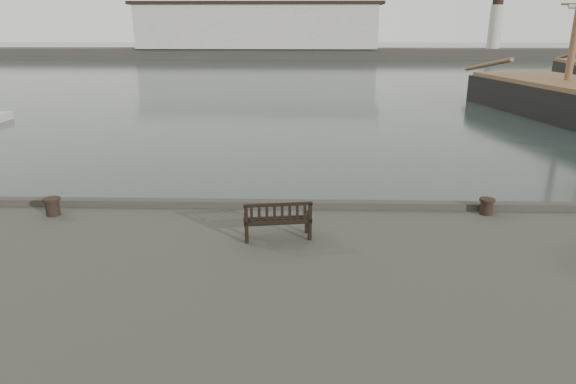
{
  "coord_description": "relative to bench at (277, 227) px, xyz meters",
  "views": [
    {
      "loc": [
        1.06,
        -12.87,
        6.11
      ],
      "look_at": [
        0.71,
        -0.5,
        2.1
      ],
      "focal_mm": 32.0,
      "sensor_mm": 36.0,
      "label": 1
    }
  ],
  "objects": [
    {
      "name": "bench",
      "position": [
        0.0,
        0.0,
        0.0
      ],
      "size": [
        1.57,
        0.74,
        0.87
      ],
      "rotation": [
        0.0,
        0.0,
        0.15
      ],
      "color": "black",
      "rests_on": "quay"
    },
    {
      "name": "ground",
      "position": [
        -0.52,
        2.21,
        -1.84
      ],
      "size": [
        400.0,
        400.0,
        0.0
      ],
      "primitive_type": "plane",
      "color": "black",
      "rests_on": "ground"
    },
    {
      "name": "breakwater",
      "position": [
        -5.08,
        94.21,
        2.46
      ],
      "size": [
        140.0,
        9.5,
        12.2
      ],
      "color": "#383530",
      "rests_on": "ground"
    },
    {
      "name": "bollard_left",
      "position": [
        -5.74,
        1.33,
        -0.05
      ],
      "size": [
        0.54,
        0.54,
        0.45
      ],
      "primitive_type": "cylinder",
      "rotation": [
        0.0,
        0.0,
        -0.32
      ],
      "color": "black",
      "rests_on": "quay"
    },
    {
      "name": "bollard_right",
      "position": [
        5.22,
        1.71,
        -0.07
      ],
      "size": [
        0.42,
        0.42,
        0.41
      ],
      "primitive_type": "cylinder",
      "rotation": [
        0.0,
        0.0,
        -0.07
      ],
      "color": "black",
      "rests_on": "quay"
    }
  ]
}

